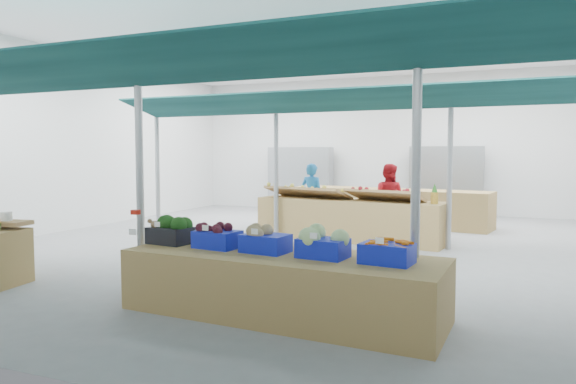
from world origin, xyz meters
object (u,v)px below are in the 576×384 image
veg_counter (281,284)px  vendor_left (312,197)px  vendor_right (388,199)px  fruit_counter (349,220)px

veg_counter → vendor_left: vendor_left is taller
veg_counter → vendor_right: 6.33m
veg_counter → vendor_left: bearing=110.2°
fruit_counter → vendor_right: size_ratio=2.50×
fruit_counter → vendor_left: vendor_left is taller
veg_counter → fruit_counter: (-0.64, 5.21, 0.08)m
vendor_left → vendor_right: size_ratio=1.00×
veg_counter → vendor_left: (-1.84, 6.31, 0.45)m
vendor_right → fruit_counter: bearing=69.8°
vendor_left → fruit_counter: bearing=145.9°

